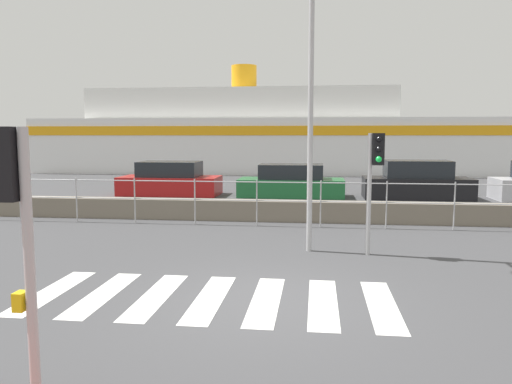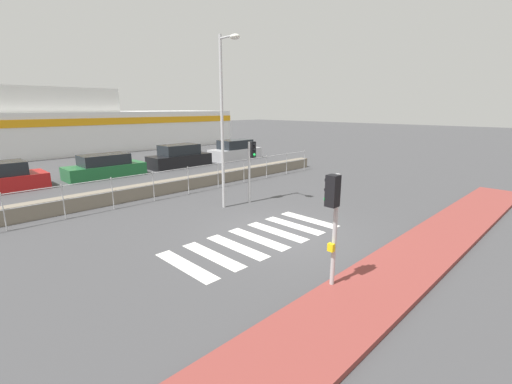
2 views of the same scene
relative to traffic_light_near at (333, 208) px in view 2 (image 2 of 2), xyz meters
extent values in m
plane|color=#424244|center=(1.97, 3.35, -1.94)|extent=(160.00, 160.00, 0.00)
cube|color=brown|center=(1.97, -0.75, -1.88)|extent=(24.00, 1.80, 0.12)
cube|color=silver|center=(-1.61, 3.35, -1.94)|extent=(0.45, 2.40, 0.01)
cube|color=silver|center=(-0.71, 3.35, -1.94)|extent=(0.45, 2.40, 0.01)
cube|color=silver|center=(0.19, 3.35, -1.94)|extent=(0.45, 2.40, 0.01)
cube|color=silver|center=(1.09, 3.35, -1.94)|extent=(0.45, 2.40, 0.01)
cube|color=silver|center=(1.99, 3.35, -1.94)|extent=(0.45, 2.40, 0.01)
cube|color=silver|center=(2.89, 3.35, -1.94)|extent=(0.45, 2.40, 0.01)
cube|color=silver|center=(3.79, 3.35, -1.94)|extent=(0.45, 2.40, 0.01)
cube|color=slate|center=(1.97, 10.72, -1.63)|extent=(22.29, 0.55, 0.62)
cylinder|color=#B2B2B5|center=(1.97, 9.85, -0.68)|extent=(20.06, 0.03, 0.03)
cylinder|color=#B2B2B5|center=(1.97, 9.85, -1.21)|extent=(20.06, 0.03, 0.03)
cylinder|color=#B2B2B5|center=(-4.41, 9.85, -1.28)|extent=(0.04, 0.04, 1.33)
cylinder|color=#B2B2B5|center=(-2.59, 9.85, -1.28)|extent=(0.04, 0.04, 1.33)
cylinder|color=#B2B2B5|center=(-0.76, 9.85, -1.28)|extent=(0.04, 0.04, 1.33)
cylinder|color=#B2B2B5|center=(1.06, 9.85, -1.28)|extent=(0.04, 0.04, 1.33)
cylinder|color=#B2B2B5|center=(2.89, 9.85, -1.28)|extent=(0.04, 0.04, 1.33)
cylinder|color=#B2B2B5|center=(4.71, 9.85, -1.28)|extent=(0.04, 0.04, 1.33)
cylinder|color=#B2B2B5|center=(6.53, 9.85, -1.28)|extent=(0.04, 0.04, 1.33)
cylinder|color=#B2B2B5|center=(8.36, 9.85, -1.28)|extent=(0.04, 0.04, 1.33)
cylinder|color=#B2B2B5|center=(10.18, 9.85, -1.28)|extent=(0.04, 0.04, 1.33)
cylinder|color=#B2B2B5|center=(12.01, 9.85, -1.28)|extent=(0.04, 0.04, 1.33)
cylinder|color=#B2B2B5|center=(0.11, -0.01, -0.60)|extent=(0.10, 0.10, 2.69)
cube|color=black|center=(-0.06, -0.01, 0.40)|extent=(0.24, 0.24, 0.68)
sphere|color=black|center=(-0.06, 0.13, 0.61)|extent=(0.13, 0.13, 0.13)
sphere|color=black|center=(-0.06, 0.13, 0.40)|extent=(0.13, 0.13, 0.13)
sphere|color=#19D84C|center=(-0.06, 0.13, 0.19)|extent=(0.13, 0.13, 0.13)
cube|color=yellow|center=(0.00, -0.01, -0.89)|extent=(0.10, 0.14, 0.18)
cylinder|color=#B2B2B5|center=(3.89, 6.66, -0.62)|extent=(0.10, 0.10, 2.65)
cube|color=black|center=(4.06, 6.66, 0.36)|extent=(0.24, 0.24, 0.68)
sphere|color=black|center=(4.06, 6.52, 0.58)|extent=(0.13, 0.13, 0.13)
sphere|color=black|center=(4.06, 6.52, 0.36)|extent=(0.13, 0.13, 0.13)
sphere|color=#19D84C|center=(4.06, 6.52, 0.15)|extent=(0.13, 0.13, 0.13)
cylinder|color=#B2B2B5|center=(2.61, 6.86, 1.41)|extent=(0.12, 0.12, 6.71)
cylinder|color=#B2B2B5|center=(2.61, 6.44, 4.61)|extent=(0.07, 0.83, 0.07)
ellipsoid|color=silver|center=(2.61, 6.03, 4.56)|extent=(0.32, 0.42, 0.19)
cube|color=white|center=(1.97, 31.69, -0.10)|extent=(37.13, 8.81, 3.69)
cube|color=orange|center=(1.97, 27.26, 0.94)|extent=(37.13, 0.08, 0.59)
cube|color=#1E6633|center=(1.69, 16.83, -1.57)|extent=(4.44, 1.81, 0.76)
cube|color=#1E2328|center=(1.69, 16.83, -0.88)|extent=(2.66, 1.59, 0.62)
cube|color=black|center=(6.87, 16.83, -1.51)|extent=(4.33, 1.75, 0.86)
cube|color=#1E2328|center=(6.87, 16.83, -0.73)|extent=(2.60, 1.54, 0.71)
cube|color=#BCBCC1|center=(12.07, 16.83, -1.51)|extent=(4.30, 1.77, 0.86)
cube|color=#1E2328|center=(12.07, 16.83, -0.73)|extent=(2.58, 1.56, 0.70)
camera|label=1|loc=(2.76, -4.27, 0.67)|focal=35.00mm
camera|label=2|loc=(-6.13, -3.82, 2.10)|focal=24.00mm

